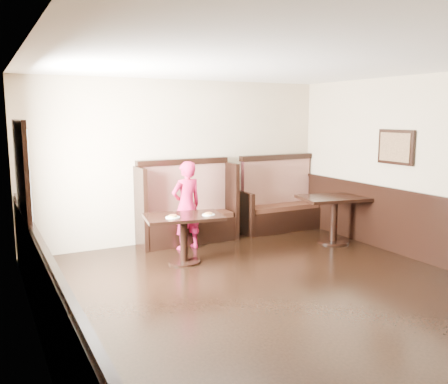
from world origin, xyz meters
TOP-DOWN VIEW (x-y plane):
  - ground at (0.00, 0.00)m, footprint 7.00×7.00m
  - room_shell at (-0.30, 0.28)m, footprint 7.00×7.00m
  - booth_main at (0.00, 3.30)m, footprint 1.75×0.72m
  - booth_neighbor at (1.95, 3.29)m, footprint 1.65×0.72m
  - table_main at (-0.51, 2.20)m, footprint 1.24×0.89m
  - table_neighbor at (2.25, 2.07)m, footprint 1.30×0.98m
  - child at (-0.18, 2.87)m, footprint 0.58×0.42m
  - pizza_plate_left at (-0.71, 2.13)m, footprint 0.21×0.21m
  - pizza_plate_right at (-0.17, 2.06)m, footprint 0.19×0.19m

SIDE VIEW (x-z plane):
  - ground at x=0.00m, z-range 0.00..0.00m
  - booth_neighbor at x=1.95m, z-range -0.24..1.21m
  - booth_main at x=0.00m, z-range -0.20..1.25m
  - table_main at x=-0.51m, z-range 0.19..0.92m
  - table_neighbor at x=2.25m, z-range 0.20..1.01m
  - room_shell at x=-0.30m, z-range -2.83..4.17m
  - child at x=-0.18m, z-range 0.00..1.46m
  - pizza_plate_right at x=-0.17m, z-range 0.72..0.76m
  - pizza_plate_left at x=-0.71m, z-range 0.72..0.76m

